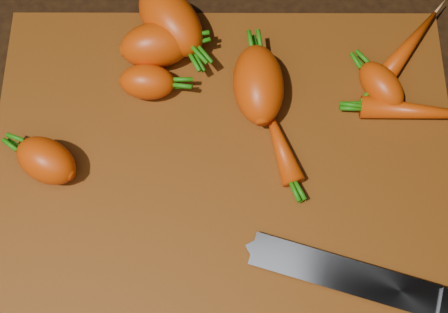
{
  "coord_description": "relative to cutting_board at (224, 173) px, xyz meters",
  "views": [
    {
      "loc": [
        0.0,
        -0.23,
        0.63
      ],
      "look_at": [
        0.0,
        0.01,
        0.03
      ],
      "focal_mm": 50.0,
      "sensor_mm": 36.0,
      "label": 1
    }
  ],
  "objects": [
    {
      "name": "carrot_4",
      "position": [
        -0.08,
        0.1,
        0.03
      ],
      "size": [
        0.06,
        0.04,
        0.04
      ],
      "primitive_type": "ellipsoid",
      "rotation": [
        0.0,
        0.0,
        -0.06
      ],
      "color": "#CE3900",
      "rests_on": "cutting_board"
    },
    {
      "name": "carrot_6",
      "position": [
        0.2,
        0.14,
        0.02
      ],
      "size": [
        0.1,
        0.12,
        0.03
      ],
      "primitive_type": "ellipsoid",
      "rotation": [
        0.0,
        0.0,
        0.9
      ],
      "color": "#CE3900",
      "rests_on": "cutting_board"
    },
    {
      "name": "cutting_board",
      "position": [
        0.0,
        0.0,
        0.0
      ],
      "size": [
        0.5,
        0.4,
        0.01
      ],
      "primitive_type": "cube",
      "color": "brown",
      "rests_on": "ground"
    },
    {
      "name": "carrot_5",
      "position": [
        0.17,
        0.09,
        0.02
      ],
      "size": [
        0.07,
        0.07,
        0.04
      ],
      "primitive_type": "ellipsoid",
      "rotation": [
        0.0,
        0.0,
        2.16
      ],
      "color": "#CE3900",
      "rests_on": "cutting_board"
    },
    {
      "name": "knife",
      "position": [
        0.14,
        -0.12,
        0.01
      ],
      "size": [
        0.3,
        0.11,
        0.02
      ],
      "rotation": [
        0.0,
        0.0,
        -0.29
      ],
      "color": "gray",
      "rests_on": "cutting_board"
    },
    {
      "name": "carrot_7",
      "position": [
        0.22,
        0.06,
        0.02
      ],
      "size": [
        0.14,
        0.04,
        0.03
      ],
      "primitive_type": "ellipsoid",
      "rotation": [
        0.0,
        0.0,
        -0.09
      ],
      "color": "#CE3900",
      "rests_on": "cutting_board"
    },
    {
      "name": "ground",
      "position": [
        0.0,
        0.0,
        -0.01
      ],
      "size": [
        2.0,
        2.0,
        0.01
      ],
      "primitive_type": "cube",
      "color": "black"
    },
    {
      "name": "carrot_3",
      "position": [
        0.04,
        0.09,
        0.03
      ],
      "size": [
        0.06,
        0.1,
        0.05
      ],
      "primitive_type": "ellipsoid",
      "rotation": [
        0.0,
        0.0,
        1.64
      ],
      "color": "#CE3900",
      "rests_on": "cutting_board"
    },
    {
      "name": "carrot_1",
      "position": [
        -0.18,
        0.0,
        0.03
      ],
      "size": [
        0.08,
        0.07,
        0.05
      ],
      "primitive_type": "ellipsoid",
      "rotation": [
        0.0,
        0.0,
        2.63
      ],
      "color": "#CE3900",
      "rests_on": "cutting_board"
    },
    {
      "name": "carrot_2",
      "position": [
        -0.06,
        0.17,
        0.03
      ],
      "size": [
        0.1,
        0.11,
        0.06
      ],
      "primitive_type": "ellipsoid",
      "rotation": [
        0.0,
        0.0,
        -0.97
      ],
      "color": "#CE3900",
      "rests_on": "cutting_board"
    },
    {
      "name": "carrot_0",
      "position": [
        -0.08,
        0.14,
        0.03
      ],
      "size": [
        0.09,
        0.07,
        0.05
      ],
      "primitive_type": "ellipsoid",
      "rotation": [
        0.0,
        0.0,
        0.19
      ],
      "color": "#CE3900",
      "rests_on": "cutting_board"
    },
    {
      "name": "carrot_8",
      "position": [
        0.06,
        0.03,
        0.02
      ],
      "size": [
        0.05,
        0.1,
        0.02
      ],
      "primitive_type": "ellipsoid",
      "rotation": [
        0.0,
        0.0,
        1.86
      ],
      "color": "#CE3900",
      "rests_on": "cutting_board"
    }
  ]
}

